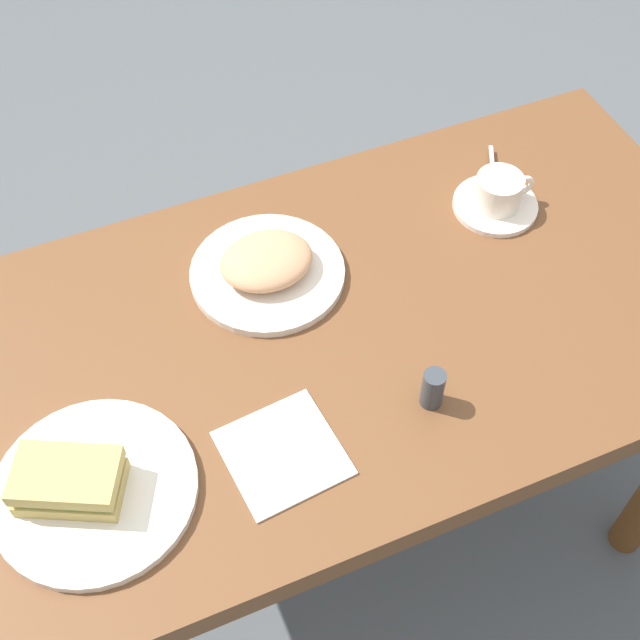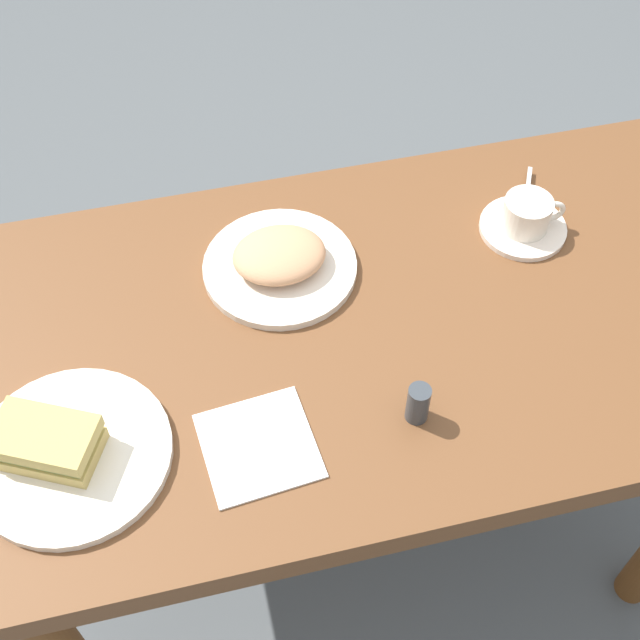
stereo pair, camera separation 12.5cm
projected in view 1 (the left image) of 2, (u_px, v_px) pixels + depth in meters
ground_plane at (350, 524)px, 1.90m from camera, size 6.00×6.00×0.00m
dining_table at (360, 360)px, 1.39m from camera, size 1.24×0.68×0.76m
sandwich_plate at (95, 490)px, 1.12m from camera, size 0.27×0.27×0.01m
sandwich_front at (68, 481)px, 1.09m from camera, size 0.16×0.13×0.05m
coffee_saucer at (495, 205)px, 1.43m from camera, size 0.14×0.14×0.01m
coffee_cup at (499, 190)px, 1.41m from camera, size 0.10×0.08×0.06m
spoon at (493, 172)px, 1.47m from camera, size 0.05×0.09×0.01m
side_plate at (267, 273)px, 1.34m from camera, size 0.24×0.24×0.01m
side_food_pile at (267, 261)px, 1.32m from camera, size 0.15×0.12×0.04m
napkin at (283, 453)px, 1.15m from camera, size 0.16×0.16×0.00m
salt_shaker at (433, 389)px, 1.18m from camera, size 0.03×0.03×0.07m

